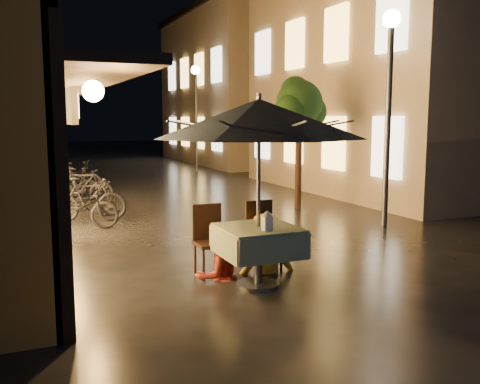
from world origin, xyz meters
name	(u,v)px	position (x,y,z in m)	size (l,w,h in m)	color
ground	(304,266)	(0.00, 0.00, 0.00)	(90.00, 90.00, 0.00)	black
east_building_near	(414,76)	(7.49, 6.50, 3.41)	(7.30, 9.30, 6.80)	tan
east_building_far	(256,88)	(7.49, 18.00, 3.66)	(7.30, 10.30, 7.30)	tan
street_tree	(300,107)	(2.41, 4.51, 2.42)	(1.43, 1.20, 3.15)	black
streetlamp_near	(389,79)	(3.00, 2.00, 2.92)	(0.36, 0.36, 4.23)	#59595E
streetlamp_far	(196,99)	(3.00, 14.00, 2.92)	(0.36, 0.36, 4.23)	#59595E
cafe_table	(258,241)	(-1.01, -0.58, 0.59)	(0.99, 0.99, 0.78)	#59595E
patio_umbrella	(259,119)	(-1.01, -0.58, 2.15)	(2.69, 2.69, 2.46)	#59595E
cafe_chair_left	(209,236)	(-1.41, 0.16, 0.54)	(0.42, 0.42, 0.97)	black
cafe_chair_right	(262,231)	(-0.61, 0.16, 0.54)	(0.42, 0.42, 0.97)	black
table_lantern	(267,219)	(-1.01, -0.83, 0.92)	(0.16, 0.16, 0.25)	white
person_orange	(218,225)	(-1.36, -0.03, 0.72)	(0.70, 0.55, 1.44)	#C33A2B
person_yellow	(266,215)	(-0.62, 0.01, 0.80)	(1.03, 0.59, 1.60)	yellow
bicycle_0	(77,208)	(-2.76, 4.05, 0.42)	(0.56, 1.61, 0.85)	black
bicycle_1	(88,200)	(-2.48, 4.69, 0.47)	(0.44, 1.57, 0.94)	black
bicycle_2	(89,199)	(-2.39, 5.20, 0.40)	(0.53, 1.52, 0.80)	black
bicycle_3	(82,187)	(-2.35, 6.84, 0.48)	(0.45, 1.58, 0.95)	black
bicycle_4	(66,185)	(-2.65, 7.68, 0.44)	(0.59, 1.69, 0.89)	black
bicycle_5	(56,179)	(-2.81, 8.56, 0.51)	(0.48, 1.68, 1.01)	black
bicycle_6	(69,178)	(-2.47, 8.82, 0.49)	(0.65, 1.87, 0.98)	black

